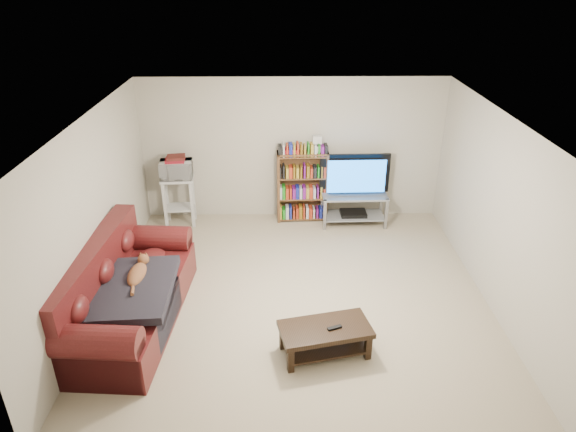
{
  "coord_description": "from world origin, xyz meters",
  "views": [
    {
      "loc": [
        -0.18,
        -5.66,
        4.0
      ],
      "look_at": [
        -0.1,
        0.4,
        1.0
      ],
      "focal_mm": 32.0,
      "sensor_mm": 36.0,
      "label": 1
    }
  ],
  "objects_px": {
    "sofa": "(123,297)",
    "bookshelf": "(302,186)",
    "coffee_table": "(325,335)",
    "tv_stand": "(354,204)"
  },
  "relations": [
    {
      "from": "tv_stand",
      "to": "bookshelf",
      "type": "bearing_deg",
      "value": 167.28
    },
    {
      "from": "sofa",
      "to": "bookshelf",
      "type": "height_order",
      "value": "bookshelf"
    },
    {
      "from": "sofa",
      "to": "coffee_table",
      "type": "bearing_deg",
      "value": -10.45
    },
    {
      "from": "tv_stand",
      "to": "bookshelf",
      "type": "relative_size",
      "value": 0.89
    },
    {
      "from": "tv_stand",
      "to": "coffee_table",
      "type": "bearing_deg",
      "value": -104.21
    },
    {
      "from": "coffee_table",
      "to": "sofa",
      "type": "bearing_deg",
      "value": 152.96
    },
    {
      "from": "coffee_table",
      "to": "tv_stand",
      "type": "xyz_separation_m",
      "value": [
        0.73,
        3.24,
        0.11
      ]
    },
    {
      "from": "sofa",
      "to": "tv_stand",
      "type": "distance_m",
      "value": 4.09
    },
    {
      "from": "coffee_table",
      "to": "tv_stand",
      "type": "distance_m",
      "value": 3.32
    },
    {
      "from": "bookshelf",
      "to": "sofa",
      "type": "bearing_deg",
      "value": -131.77
    }
  ]
}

